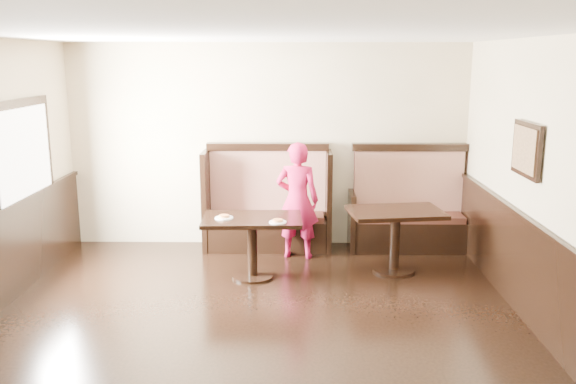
{
  "coord_description": "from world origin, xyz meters",
  "views": [
    {
      "loc": [
        0.41,
        -4.88,
        2.61
      ],
      "look_at": [
        0.3,
        2.35,
        1.0
      ],
      "focal_mm": 38.0,
      "sensor_mm": 36.0,
      "label": 1
    }
  ],
  "objects_px": {
    "booth_main": "(268,210)",
    "booth_neighbor": "(408,214)",
    "child": "(297,200)",
    "table_main": "(252,232)",
    "table_neighbor": "(395,226)"
  },
  "relations": [
    {
      "from": "booth_neighbor",
      "to": "child",
      "type": "xyz_separation_m",
      "value": [
        -1.54,
        -0.42,
        0.29
      ]
    },
    {
      "from": "table_main",
      "to": "table_neighbor",
      "type": "height_order",
      "value": "table_neighbor"
    },
    {
      "from": "booth_neighbor",
      "to": "table_neighbor",
      "type": "height_order",
      "value": "booth_neighbor"
    },
    {
      "from": "table_main",
      "to": "child",
      "type": "bearing_deg",
      "value": 53.15
    },
    {
      "from": "booth_neighbor",
      "to": "child",
      "type": "relative_size",
      "value": 1.07
    },
    {
      "from": "booth_neighbor",
      "to": "child",
      "type": "bearing_deg",
      "value": -164.67
    },
    {
      "from": "booth_main",
      "to": "booth_neighbor",
      "type": "distance_m",
      "value": 1.95
    },
    {
      "from": "booth_main",
      "to": "table_neighbor",
      "type": "xyz_separation_m",
      "value": [
        1.62,
        -0.95,
        0.06
      ]
    },
    {
      "from": "child",
      "to": "table_main",
      "type": "bearing_deg",
      "value": 63.16
    },
    {
      "from": "table_main",
      "to": "child",
      "type": "relative_size",
      "value": 0.78
    },
    {
      "from": "booth_main",
      "to": "table_neighbor",
      "type": "bearing_deg",
      "value": -30.55
    },
    {
      "from": "table_main",
      "to": "child",
      "type": "xyz_separation_m",
      "value": [
        0.54,
        0.78,
        0.2
      ]
    },
    {
      "from": "booth_main",
      "to": "booth_neighbor",
      "type": "bearing_deg",
      "value": -0.05
    },
    {
      "from": "booth_main",
      "to": "table_neighbor",
      "type": "distance_m",
      "value": 1.88
    },
    {
      "from": "table_main",
      "to": "table_neighbor",
      "type": "relative_size",
      "value": 0.99
    }
  ]
}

